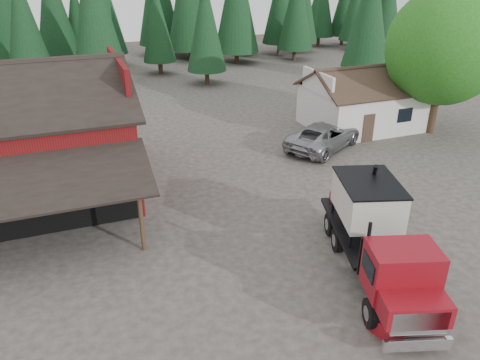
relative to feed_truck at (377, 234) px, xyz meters
name	(u,v)px	position (x,y,z in m)	size (l,w,h in m)	color
ground	(279,249)	(-2.79, 2.98, -1.87)	(120.00, 120.00, 0.00)	#3F3931
red_barn	(9,148)	(-13.79, 12.88, 0.82)	(12.80, 13.63, 7.18)	maroon
farmhouse	(363,105)	(10.21, 15.97, -0.20)	(8.60, 6.42, 4.65)	silver
deciduous_tree	(445,51)	(14.22, 12.95, 4.04)	(8.00, 8.00, 10.20)	#382619
conifer_backdrop	(130,66)	(-2.79, 44.98, -1.87)	(76.00, 16.00, 16.00)	black
near_pine_b	(206,24)	(3.21, 32.98, 4.02)	(3.96, 3.96, 10.40)	#382619
near_pine_c	(370,11)	(19.21, 28.98, 5.02)	(4.84, 4.84, 12.40)	#382619
near_pine_d	(93,7)	(-6.79, 36.98, 5.52)	(5.28, 5.28, 13.40)	#382619
feed_truck	(377,234)	(0.00, 0.00, 0.00)	(4.90, 9.16, 4.00)	black
silver_car	(324,136)	(5.21, 12.98, -0.99)	(2.91, 6.31, 1.75)	#95969C
equip_box	(386,327)	(-1.60, -3.02, -1.57)	(0.70, 1.10, 0.60)	maroon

